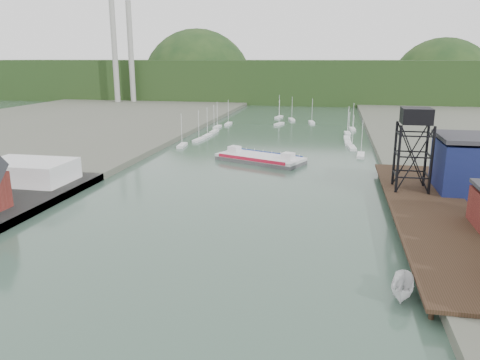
% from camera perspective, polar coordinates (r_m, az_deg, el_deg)
% --- Properties ---
extents(ground, '(600.00, 600.00, 0.00)m').
position_cam_1_polar(ground, '(49.51, -15.01, -19.40)').
color(ground, '#2C4539').
rests_on(ground, ground).
extents(east_pier, '(14.00, 70.00, 2.45)m').
position_cam_1_polar(east_pier, '(86.92, 22.43, -3.51)').
color(east_pier, black).
rests_on(east_pier, ground).
extents(white_shed, '(18.00, 12.00, 4.50)m').
position_cam_1_polar(white_shed, '(109.79, -24.37, 0.97)').
color(white_shed, silver).
rests_on(white_shed, west_quay).
extents(lift_tower, '(6.50, 6.50, 16.00)m').
position_cam_1_polar(lift_tower, '(96.25, 20.66, 6.74)').
color(lift_tower, black).
rests_on(lift_tower, east_pier).
extents(marina_sailboats, '(57.71, 92.65, 0.90)m').
position_cam_1_polar(marina_sailboats, '(177.92, 5.01, 5.86)').
color(marina_sailboats, silver).
rests_on(marina_sailboats, ground).
extents(smokestacks, '(11.20, 8.20, 60.00)m').
position_cam_1_polar(smokestacks, '(296.75, -14.09, 14.73)').
color(smokestacks, '#9B9B96').
rests_on(smokestacks, ground).
extents(distant_hills, '(500.00, 120.00, 80.00)m').
position_cam_1_polar(distant_hills, '(338.91, 7.58, 11.64)').
color(distant_hills, black).
rests_on(distant_hills, ground).
extents(chain_ferry, '(25.50, 17.95, 3.41)m').
position_cam_1_polar(chain_ferry, '(127.17, 2.47, 2.67)').
color(chain_ferry, '#4C4B4E').
rests_on(chain_ferry, ground).
extents(motorboat, '(3.74, 6.95, 2.55)m').
position_cam_1_polar(motorboat, '(59.10, 19.23, -12.38)').
color(motorboat, silver).
rests_on(motorboat, ground).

